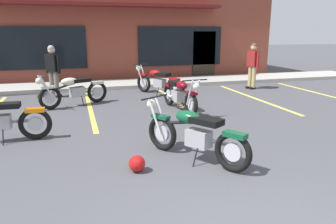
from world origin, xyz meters
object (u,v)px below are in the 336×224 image
Objects in this scene: motorcycle_foreground_classic at (194,133)px; person_in_black_shirt at (53,68)px; helmet_on_pavement at (137,164)px; motorcycle_silver_naked at (74,90)px; person_by_back_row at (253,63)px; motorcycle_red_sportbike at (180,94)px; motorcycle_green_cafe_racer at (158,81)px.

person_in_black_shirt is (-2.47, 6.25, 0.49)m from motorcycle_foreground_classic.
person_in_black_shirt is at bearing 102.84° from helmet_on_pavement.
person_by_back_row is at bearing 9.79° from motorcycle_silver_naked.
person_in_black_shirt is at bearing 176.96° from person_by_back_row.
motorcycle_red_sportbike is 3.09m from motorcycle_silver_naked.
person_in_black_shirt and person_by_back_row have the same top height.
motorcycle_silver_naked reaches higher than helmet_on_pavement.
motorcycle_foreground_classic is 1.10× the size of person_in_black_shirt.
person_in_black_shirt is 6.67m from helmet_on_pavement.
motorcycle_red_sportbike and motorcycle_silver_naked have the same top height.
motorcycle_green_cafe_racer is at bearing -177.84° from person_by_back_row.
motorcycle_silver_naked is at bearing -160.58° from motorcycle_green_cafe_racer.
motorcycle_green_cafe_racer is 1.12× the size of person_in_black_shirt.
motorcycle_green_cafe_racer is at bearing 19.42° from motorcycle_silver_naked.
motorcycle_green_cafe_racer is at bearing 72.48° from helmet_on_pavement.
motorcycle_red_sportbike is at bearing -145.40° from person_by_back_row.
motorcycle_foreground_classic is at bearing 11.62° from helmet_on_pavement.
motorcycle_foreground_classic is at bearing -104.41° from motorcycle_red_sportbike.
helmet_on_pavement is at bearing -132.40° from person_by_back_row.
motorcycle_red_sportbike and motorcycle_green_cafe_racer have the same top height.
helmet_on_pavement is at bearing -117.73° from motorcycle_red_sportbike.
person_by_back_row is (6.42, 1.11, 0.49)m from motorcycle_silver_naked.
person_in_black_shirt reaches higher than helmet_on_pavement.
person_in_black_shirt reaches higher than motorcycle_green_cafe_racer.
person_by_back_row is at bearing -3.04° from person_in_black_shirt.
motorcycle_foreground_classic is 6.73m from person_in_black_shirt.
motorcycle_silver_naked and motorcycle_green_cafe_racer have the same top height.
person_by_back_row is (7.02, -0.37, 0.00)m from person_in_black_shirt.
person_in_black_shirt is (-3.35, 0.51, 0.49)m from motorcycle_green_cafe_racer.
person_in_black_shirt is 1.00× the size of person_by_back_row.
person_by_back_row reaches higher than motorcycle_green_cafe_racer.
motorcycle_silver_naked is at bearing 152.18° from motorcycle_red_sportbike.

